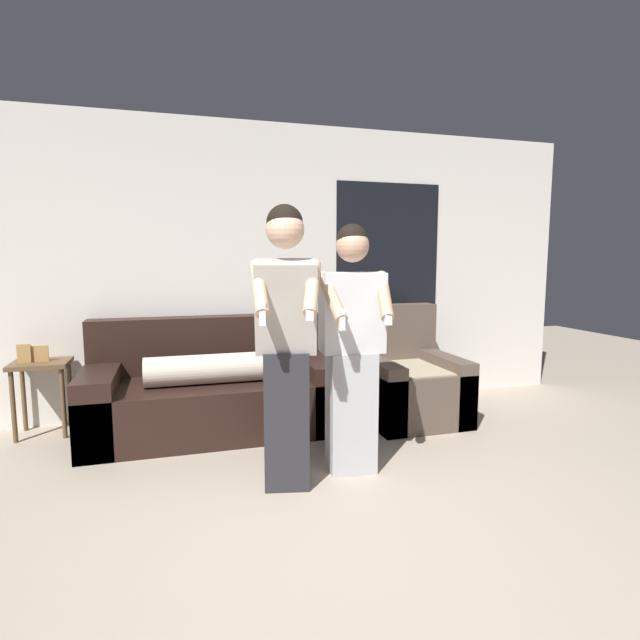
{
  "coord_description": "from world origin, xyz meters",
  "views": [
    {
      "loc": [
        -0.91,
        -1.78,
        1.46
      ],
      "look_at": [
        -0.01,
        1.28,
        1.06
      ],
      "focal_mm": 28.0,
      "sensor_mm": 36.0,
      "label": 1
    }
  ],
  "objects_px": {
    "person_left": "(286,343)",
    "person_right": "(352,348)",
    "couch": "(214,392)",
    "armchair": "(406,382)",
    "side_table": "(41,375)"
  },
  "relations": [
    {
      "from": "couch",
      "to": "side_table",
      "type": "relative_size",
      "value": 2.68
    },
    {
      "from": "person_left",
      "to": "side_table",
      "type": "bearing_deg",
      "value": 139.03
    },
    {
      "from": "armchair",
      "to": "side_table",
      "type": "relative_size",
      "value": 1.32
    },
    {
      "from": "couch",
      "to": "armchair",
      "type": "distance_m",
      "value": 1.73
    },
    {
      "from": "couch",
      "to": "armchair",
      "type": "xyz_separation_m",
      "value": [
        1.72,
        -0.16,
        0.0
      ]
    },
    {
      "from": "person_left",
      "to": "person_right",
      "type": "height_order",
      "value": "person_left"
    },
    {
      "from": "armchair",
      "to": "person_left",
      "type": "bearing_deg",
      "value": -141.7
    },
    {
      "from": "side_table",
      "to": "person_right",
      "type": "bearing_deg",
      "value": -32.02
    },
    {
      "from": "couch",
      "to": "armchair",
      "type": "relative_size",
      "value": 2.03
    },
    {
      "from": "side_table",
      "to": "person_left",
      "type": "distance_m",
      "value": 2.33
    },
    {
      "from": "side_table",
      "to": "armchair",
      "type": "bearing_deg",
      "value": -7.8
    },
    {
      "from": "couch",
      "to": "person_right",
      "type": "relative_size",
      "value": 1.22
    },
    {
      "from": "couch",
      "to": "armchair",
      "type": "height_order",
      "value": "armchair"
    },
    {
      "from": "couch",
      "to": "side_table",
      "type": "bearing_deg",
      "value": 169.14
    },
    {
      "from": "armchair",
      "to": "side_table",
      "type": "bearing_deg",
      "value": 172.2
    }
  ]
}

